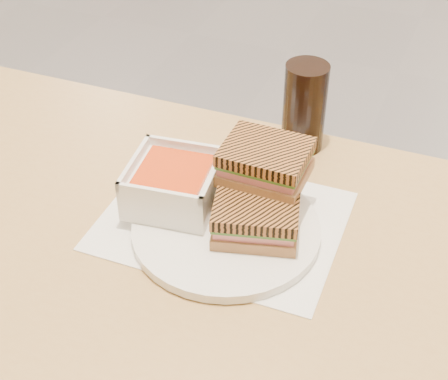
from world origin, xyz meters
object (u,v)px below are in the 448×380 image
at_px(plate, 226,229).
at_px(soup_bowl, 174,185).
at_px(panini_lower, 256,217).
at_px(main_table, 185,291).
at_px(cola_glass, 304,107).

distance_m(plate, soup_bowl, 0.11).
height_order(plate, panini_lower, panini_lower).
height_order(main_table, plate, plate).
bearing_deg(main_table, soup_bowl, 123.91).
bearing_deg(soup_bowl, main_table, -56.09).
xyz_separation_m(plate, soup_bowl, (-0.10, 0.02, 0.04)).
relative_size(main_table, plate, 4.29).
bearing_deg(plate, panini_lower, 8.23).
bearing_deg(panini_lower, soup_bowl, 173.46).
bearing_deg(main_table, cola_glass, 73.31).
xyz_separation_m(soup_bowl, panini_lower, (0.14, -0.02, -0.00)).
distance_m(main_table, cola_glass, 0.37).
distance_m(soup_bowl, cola_glass, 0.28).
relative_size(plate, cola_glass, 1.79).
relative_size(main_table, soup_bowl, 8.18).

